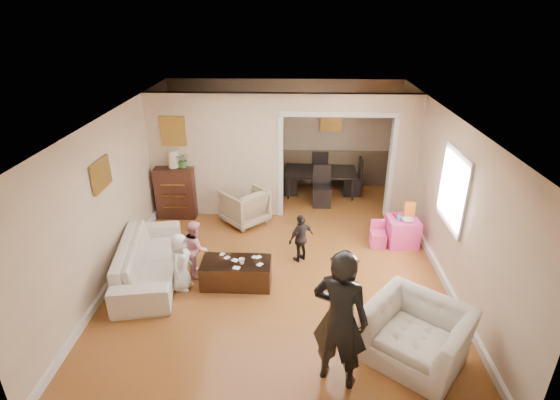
{
  "coord_description": "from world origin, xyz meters",
  "views": [
    {
      "loc": [
        0.23,
        -6.65,
        4.19
      ],
      "look_at": [
        0.0,
        0.2,
        1.05
      ],
      "focal_mm": 27.69,
      "sensor_mm": 36.0,
      "label": 1
    }
  ],
  "objects_px": {
    "armchair_front": "(417,334)",
    "table_lamp": "(173,159)",
    "child_kneel_a": "(181,262)",
    "adult_person": "(340,319)",
    "coffee_cup": "(242,261)",
    "child_toddler": "(301,238)",
    "sofa": "(149,259)",
    "armchair_back": "(244,206)",
    "dining_table": "(320,182)",
    "play_table": "(402,231)",
    "child_kneel_b": "(196,248)",
    "dresser": "(177,192)",
    "cyan_cup": "(399,218)",
    "coffee_table": "(236,273)"
  },
  "relations": [
    {
      "from": "dresser",
      "to": "play_table",
      "type": "xyz_separation_m",
      "value": [
        4.52,
        -1.07,
        -0.28
      ]
    },
    {
      "from": "play_table",
      "to": "dining_table",
      "type": "bearing_deg",
      "value": 121.31
    },
    {
      "from": "play_table",
      "to": "child_toddler",
      "type": "relative_size",
      "value": 0.62
    },
    {
      "from": "coffee_cup",
      "to": "child_kneel_b",
      "type": "height_order",
      "value": "child_kneel_b"
    },
    {
      "from": "child_kneel_a",
      "to": "armchair_front",
      "type": "bearing_deg",
      "value": -102.04
    },
    {
      "from": "child_kneel_a",
      "to": "child_toddler",
      "type": "distance_m",
      "value": 2.1
    },
    {
      "from": "table_lamp",
      "to": "play_table",
      "type": "distance_m",
      "value": 4.76
    },
    {
      "from": "cyan_cup",
      "to": "adult_person",
      "type": "bearing_deg",
      "value": -113.29
    },
    {
      "from": "dresser",
      "to": "adult_person",
      "type": "bearing_deg",
      "value": -55.34
    },
    {
      "from": "armchair_front",
      "to": "child_kneel_b",
      "type": "distance_m",
      "value": 3.68
    },
    {
      "from": "coffee_cup",
      "to": "sofa",
      "type": "bearing_deg",
      "value": 172.19
    },
    {
      "from": "table_lamp",
      "to": "sofa",
      "type": "bearing_deg",
      "value": -87.8
    },
    {
      "from": "table_lamp",
      "to": "armchair_back",
      "type": "bearing_deg",
      "value": -10.87
    },
    {
      "from": "armchair_back",
      "to": "dining_table",
      "type": "relative_size",
      "value": 0.49
    },
    {
      "from": "play_table",
      "to": "adult_person",
      "type": "height_order",
      "value": "adult_person"
    },
    {
      "from": "dresser",
      "to": "coffee_table",
      "type": "distance_m",
      "value": 2.94
    },
    {
      "from": "dresser",
      "to": "table_lamp",
      "type": "distance_m",
      "value": 0.73
    },
    {
      "from": "dresser",
      "to": "child_kneel_b",
      "type": "height_order",
      "value": "dresser"
    },
    {
      "from": "table_lamp",
      "to": "child_toddler",
      "type": "distance_m",
      "value": 3.24
    },
    {
      "from": "play_table",
      "to": "child_kneel_b",
      "type": "height_order",
      "value": "child_kneel_b"
    },
    {
      "from": "coffee_cup",
      "to": "adult_person",
      "type": "relative_size",
      "value": 0.05
    },
    {
      "from": "sofa",
      "to": "cyan_cup",
      "type": "distance_m",
      "value": 4.5
    },
    {
      "from": "armchair_front",
      "to": "child_kneel_a",
      "type": "xyz_separation_m",
      "value": [
        -3.34,
        1.39,
        0.11
      ]
    },
    {
      "from": "play_table",
      "to": "child_kneel_b",
      "type": "relative_size",
      "value": 0.57
    },
    {
      "from": "armchair_back",
      "to": "adult_person",
      "type": "bearing_deg",
      "value": 66.93
    },
    {
      "from": "dresser",
      "to": "child_toddler",
      "type": "bearing_deg",
      "value": -33.17
    },
    {
      "from": "adult_person",
      "to": "dresser",
      "type": "bearing_deg",
      "value": -32.35
    },
    {
      "from": "armchair_back",
      "to": "coffee_cup",
      "type": "bearing_deg",
      "value": 51.26
    },
    {
      "from": "armchair_front",
      "to": "table_lamp",
      "type": "distance_m",
      "value": 5.77
    },
    {
      "from": "dining_table",
      "to": "coffee_cup",
      "type": "bearing_deg",
      "value": -108.96
    },
    {
      "from": "sofa",
      "to": "coffee_cup",
      "type": "bearing_deg",
      "value": -107.56
    },
    {
      "from": "table_lamp",
      "to": "adult_person",
      "type": "height_order",
      "value": "adult_person"
    },
    {
      "from": "sofa",
      "to": "armchair_back",
      "type": "xyz_separation_m",
      "value": [
        1.38,
        2.01,
        0.04
      ]
    },
    {
      "from": "play_table",
      "to": "dining_table",
      "type": "height_order",
      "value": "dining_table"
    },
    {
      "from": "child_kneel_a",
      "to": "coffee_cup",
      "type": "bearing_deg",
      "value": -73.46
    },
    {
      "from": "armchair_front",
      "to": "adult_person",
      "type": "distance_m",
      "value": 1.22
    },
    {
      "from": "play_table",
      "to": "adult_person",
      "type": "bearing_deg",
      "value": -114.43
    },
    {
      "from": "child_toddler",
      "to": "adult_person",
      "type": "bearing_deg",
      "value": 59.21
    },
    {
      "from": "coffee_cup",
      "to": "child_toddler",
      "type": "relative_size",
      "value": 0.11
    },
    {
      "from": "armchair_back",
      "to": "play_table",
      "type": "relative_size",
      "value": 1.46
    },
    {
      "from": "coffee_cup",
      "to": "child_kneel_a",
      "type": "height_order",
      "value": "child_kneel_a"
    },
    {
      "from": "armchair_back",
      "to": "armchair_front",
      "type": "distance_m",
      "value": 4.53
    },
    {
      "from": "armchair_front",
      "to": "dresser",
      "type": "height_order",
      "value": "dresser"
    },
    {
      "from": "adult_person",
      "to": "coffee_cup",
      "type": "bearing_deg",
      "value": -30.94
    },
    {
      "from": "coffee_cup",
      "to": "cyan_cup",
      "type": "distance_m",
      "value": 3.09
    },
    {
      "from": "armchair_back",
      "to": "child_kneel_b",
      "type": "bearing_deg",
      "value": 28.42
    },
    {
      "from": "child_kneel_a",
      "to": "child_toddler",
      "type": "relative_size",
      "value": 1.09
    },
    {
      "from": "cyan_cup",
      "to": "coffee_table",
      "type": "bearing_deg",
      "value": -154.84
    },
    {
      "from": "adult_person",
      "to": "child_toddler",
      "type": "distance_m",
      "value": 2.73
    },
    {
      "from": "child_kneel_a",
      "to": "adult_person",
      "type": "bearing_deg",
      "value": -116.85
    }
  ]
}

